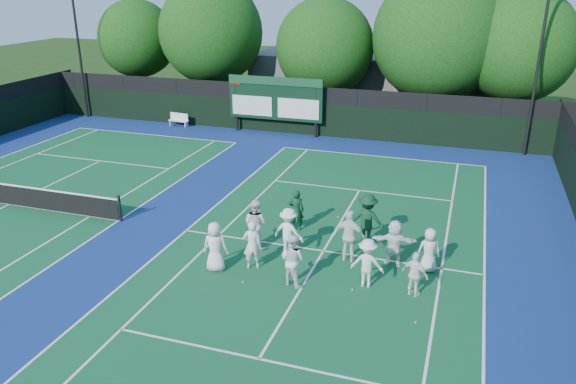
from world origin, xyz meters
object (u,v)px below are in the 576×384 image
(scoreboard, at_px, (275,99))
(coach_left, at_px, (296,210))
(tennis_net, at_px, (8,194))
(bench, at_px, (179,119))

(scoreboard, xyz_separation_m, coach_left, (5.53, -13.15, -1.37))
(tennis_net, distance_m, bench, 14.37)
(scoreboard, bearing_deg, bench, -178.07)
(scoreboard, height_order, bench, scoreboard)
(scoreboard, height_order, coach_left, scoreboard)
(bench, bearing_deg, tennis_net, -91.50)
(coach_left, bearing_deg, bench, -61.55)
(scoreboard, distance_m, coach_left, 14.33)
(bench, bearing_deg, coach_left, -46.80)
(tennis_net, xyz_separation_m, bench, (0.38, 14.36, -0.03))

